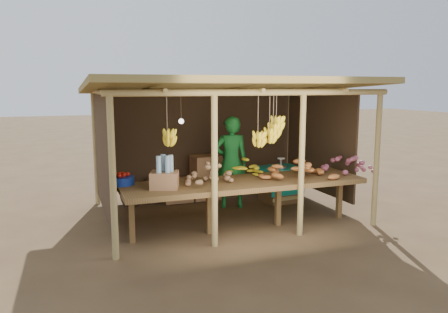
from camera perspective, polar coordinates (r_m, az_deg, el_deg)
name	(u,v)px	position (r m, az deg, el deg)	size (l,w,h in m)	color
ground	(224,213)	(8.01, 0.00, -7.43)	(60.00, 60.00, 0.00)	brown
stall_structure	(220,108)	(7.66, -0.47, 6.37)	(4.70, 3.50, 2.43)	tan
counter	(245,185)	(6.97, 2.73, -3.69)	(3.90, 1.05, 0.80)	brown
potato_heap	(213,172)	(6.72, -1.44, -2.06)	(0.85, 0.51, 0.36)	#99714F
sweet_potato_heap	(296,167)	(7.22, 9.36, -1.40)	(1.07, 0.64, 0.36)	#B7682F
onion_heap	(345,162)	(7.86, 15.56, -0.75)	(0.90, 0.54, 0.36)	#A55068
banana_pile	(245,165)	(7.37, 2.77, -1.13)	(0.60, 0.36, 0.35)	gold
tomato_basin	(122,180)	(6.85, -13.14, -2.97)	(0.36, 0.36, 0.19)	navy
bottle_box	(164,176)	(6.45, -7.80, -2.51)	(0.48, 0.43, 0.50)	#A16E48
vendor	(231,162)	(8.25, 0.93, -0.74)	(0.63, 0.42, 1.74)	#19712A
tarp_crate	(280,183)	(8.83, 7.38, -3.44)	(0.83, 0.74, 0.91)	brown
carton_stack	(197,182)	(8.82, -3.60, -3.28)	(1.18, 0.46, 0.89)	#A16E48
burlap_sacks	(142,190)	(8.75, -10.67, -4.38)	(0.86, 0.45, 0.61)	#43301F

